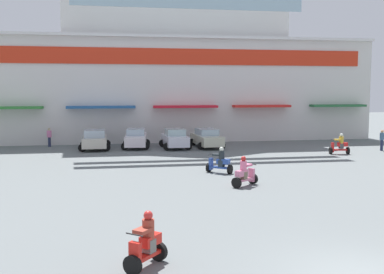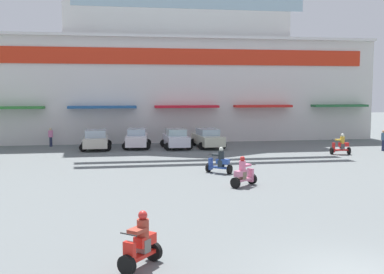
{
  "view_description": "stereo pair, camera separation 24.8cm",
  "coord_description": "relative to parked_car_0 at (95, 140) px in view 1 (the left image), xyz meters",
  "views": [
    {
      "loc": [
        -6.1,
        -10.1,
        4.69
      ],
      "look_at": [
        -1.25,
        17.58,
        1.78
      ],
      "focal_mm": 43.25,
      "sensor_mm": 36.0,
      "label": 1
    },
    {
      "loc": [
        -5.85,
        -10.14,
        4.69
      ],
      "look_at": [
        -1.25,
        17.58,
        1.78
      ],
      "focal_mm": 43.25,
      "sensor_mm": 36.0,
      "label": 2
    }
  ],
  "objects": [
    {
      "name": "parked_car_2",
      "position": [
        6.27,
        -0.46,
        0.02
      ],
      "size": [
        2.34,
        3.85,
        1.57
      ],
      "color": "silver",
      "rests_on": "ground"
    },
    {
      "name": "scooter_rider_1",
      "position": [
        7.26,
        -11.73,
        -0.16
      ],
      "size": [
        1.47,
        1.33,
        1.49
      ],
      "color": "black",
      "rests_on": "ground"
    },
    {
      "name": "scooter_rider_4",
      "position": [
        7.62,
        -15.37,
        -0.16
      ],
      "size": [
        1.5,
        1.32,
        1.48
      ],
      "color": "black",
      "rests_on": "ground"
    },
    {
      "name": "pedestrian_1",
      "position": [
        -3.74,
        2.38,
        0.1
      ],
      "size": [
        0.47,
        0.47,
        1.55
      ],
      "color": "#232A46",
      "rests_on": "ground"
    },
    {
      "name": "parked_car_3",
      "position": [
        8.89,
        -0.28,
        0.0
      ],
      "size": [
        2.49,
        4.55,
        1.52
      ],
      "color": "beige",
      "rests_on": "ground"
    },
    {
      "name": "ground_plane",
      "position": [
        7.39,
        -13.61,
        -0.77
      ],
      "size": [
        128.0,
        128.0,
        0.0
      ],
      "primitive_type": "plane",
      "color": "slate"
    },
    {
      "name": "parked_car_1",
      "position": [
        3.21,
        0.21,
        0.02
      ],
      "size": [
        2.46,
        3.99,
        1.57
      ],
      "color": "white",
      "rests_on": "ground"
    },
    {
      "name": "colonial_building",
      "position": [
        7.39,
        9.23,
        7.74
      ],
      "size": [
        35.91,
        15.99,
        20.3
      ],
      "color": "silver",
      "rests_on": "ground"
    },
    {
      "name": "pedestrian_0",
      "position": [
        21.71,
        -4.57,
        0.16
      ],
      "size": [
        0.47,
        0.47,
        1.61
      ],
      "color": "#202746",
      "rests_on": "ground"
    },
    {
      "name": "scooter_rider_6",
      "position": [
        2.15,
        -24.88,
        -0.14
      ],
      "size": [
        1.24,
        1.33,
        1.51
      ],
      "color": "black",
      "rests_on": "ground"
    },
    {
      "name": "scooter_rider_0",
      "position": [
        17.6,
        -5.8,
        -0.13
      ],
      "size": [
        1.46,
        0.73,
        1.52
      ],
      "color": "black",
      "rests_on": "ground"
    },
    {
      "name": "parked_car_0",
      "position": [
        0.0,
        0.0,
        0.0
      ],
      "size": [
        2.42,
        4.04,
        1.54
      ],
      "color": "beige",
      "rests_on": "ground"
    }
  ]
}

